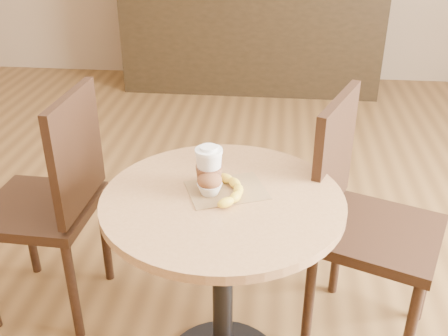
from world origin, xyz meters
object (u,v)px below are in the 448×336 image
Objects in this scene: chair_right at (362,217)px; muffin at (210,184)px; cafe_table at (223,248)px; chair_left at (54,198)px; coffee_cup at (209,169)px; banana at (224,189)px.

chair_right reaches higher than muffin.
chair_left is at bearing 157.71° from cafe_table.
chair_left is 1.18m from chair_right.
chair_right is 6.76× the size of coffee_cup.
muffin reaches higher than banana.
cafe_table is 3.50× the size of banana.
banana is (-0.48, -0.25, 0.23)m from chair_right.
chair_right is (1.18, -0.01, 0.01)m from chair_left.
muffin reaches higher than cafe_table.
coffee_cup is 1.82× the size of muffin.
cafe_table is 0.75m from chair_left.
banana is at bearing -50.42° from coffee_cup.
chair_right is at bearing 12.30° from banana.
chair_left is 12.14× the size of muffin.
cafe_table is 5.26× the size of coffee_cup.
chair_right is 12.32× the size of muffin.
chair_right is (0.48, 0.27, -0.02)m from cafe_table.
chair_right is at bearing 91.40° from chair_left.
coffee_cup reaches higher than cafe_table.
muffin is at bearing 163.22° from cafe_table.
chair_right is 0.64m from coffee_cup.
muffin is at bearing 137.63° from chair_right.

